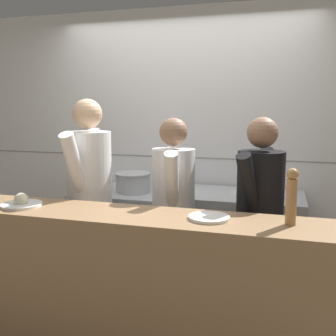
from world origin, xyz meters
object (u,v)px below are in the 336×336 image
mixing_bowl_steel (243,188)px  stock_pot (133,182)px  chef_line (259,219)px  chefs_knife (261,199)px  plated_dish_appetiser (209,218)px  chef_sous (173,210)px  oven_range (127,233)px  plated_dish_main (21,203)px  pepper_mill (292,196)px  chef_head_cook (90,197)px

mixing_bowl_steel → stock_pot: bearing=-174.7°
mixing_bowl_steel → chef_line: chef_line is taller
mixing_bowl_steel → chef_line: 0.77m
stock_pot → chefs_knife: bearing=-5.9°
plated_dish_appetiser → chef_sous: (-0.37, 0.56, -0.13)m
oven_range → stock_pot: (0.09, -0.05, 0.53)m
plated_dish_main → plated_dish_appetiser: (1.26, 0.04, -0.01)m
plated_dish_appetiser → chef_line: 0.58m
plated_dish_appetiser → pepper_mill: (0.46, 0.01, 0.16)m
oven_range → chefs_knife: size_ratio=2.82×
oven_range → pepper_mill: (1.47, -1.19, 0.73)m
plated_dish_appetiser → chef_sous: 0.69m
mixing_bowl_steel → chef_sous: bearing=-124.0°
chef_head_cook → chef_sous: bearing=6.1°
oven_range → chef_line: (1.27, -0.70, 0.45)m
chef_sous → oven_range: bearing=123.1°
oven_range → pepper_mill: bearing=-39.0°
mixing_bowl_steel → chef_head_cook: (-1.12, -0.75, 0.02)m
oven_range → plated_dish_appetiser: bearing=-49.9°
pepper_mill → plated_dish_main: bearing=-178.1°
mixing_bowl_steel → chefs_knife: size_ratio=0.78×
chefs_knife → chef_sous: size_ratio=0.21×
oven_range → plated_dish_main: (-0.25, -1.24, 0.59)m
oven_range → chef_sous: (0.64, -0.63, 0.44)m
plated_dish_main → chefs_knife: bearing=35.3°
mixing_bowl_steel → chefs_knife: 0.28m
chefs_knife → plated_dish_main: bearing=-144.7°
oven_range → chef_line: bearing=-28.9°
mixing_bowl_steel → chefs_knife: (0.17, -0.21, -0.04)m
plated_dish_appetiser → chef_sous: chef_sous is taller
pepper_mill → chef_line: chef_line is taller
oven_range → chef_sous: size_ratio=0.59×
chefs_knife → plated_dish_appetiser: plated_dish_appetiser is taller
oven_range → stock_pot: size_ratio=2.71×
pepper_mill → oven_range: bearing=141.0°
pepper_mill → mixing_bowl_steel: bearing=106.9°
stock_pot → chef_line: chef_line is taller
oven_range → plated_dish_main: plated_dish_main is taller
chefs_knife → chef_head_cook: bearing=-157.5°
mixing_bowl_steel → chef_head_cook: chef_head_cook is taller
chefs_knife → plated_dish_main: size_ratio=1.22×
pepper_mill → chef_sous: bearing=146.4°
chefs_knife → stock_pot: bearing=174.1°
plated_dish_appetiser → stock_pot: bearing=128.8°
chef_sous → chefs_knife: bearing=24.6°
pepper_mill → chefs_knife: bearing=101.5°
plated_dish_appetiser → chef_line: chef_line is taller
oven_range → mixing_bowl_steel: 1.20m
stock_pot → chef_head_cook: (-0.11, -0.65, -0.00)m
pepper_mill → chef_sous: size_ratio=0.21×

